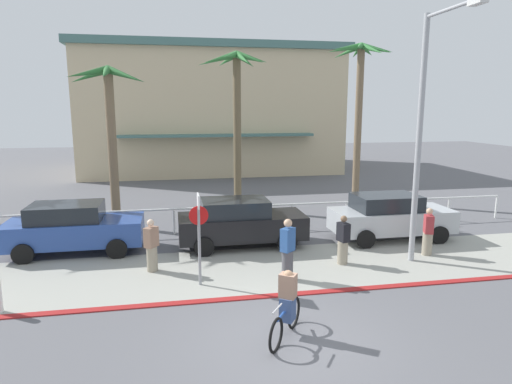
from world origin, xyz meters
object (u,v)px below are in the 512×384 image
at_px(car_blue_1, 73,228).
at_px(palm_tree_3, 236,89).
at_px(palm_tree_2, 110,105).
at_px(car_silver_3, 390,216).
at_px(streetlight_curb, 424,126).
at_px(cyclist_blue_0, 287,306).
at_px(palm_tree_4, 359,80).
at_px(pedestrian_0, 152,248).
at_px(pedestrian_2, 428,234).
at_px(stop_sign_bike_lane, 199,226).
at_px(pedestrian_3, 343,242).
at_px(car_black_2, 240,222).
at_px(pedestrian_1, 288,252).

bearing_deg(car_blue_1, palm_tree_3, 40.52).
bearing_deg(palm_tree_2, car_silver_3, -19.86).
distance_m(streetlight_curb, cyclist_blue_0, 7.23).
distance_m(palm_tree_4, cyclist_blue_0, 15.68).
relative_size(cyclist_blue_0, pedestrian_0, 0.95).
distance_m(streetlight_curb, car_blue_1, 11.67).
xyz_separation_m(car_silver_3, pedestrian_2, (0.34, -1.97, -0.14)).
bearing_deg(palm_tree_3, pedestrian_0, -115.51).
xyz_separation_m(stop_sign_bike_lane, pedestrian_3, (4.48, 0.86, -0.96)).
relative_size(streetlight_curb, pedestrian_2, 4.68).
distance_m(palm_tree_4, car_blue_1, 15.01).
distance_m(palm_tree_3, car_black_2, 7.51).
bearing_deg(car_silver_3, cyclist_blue_0, -131.67).
xyz_separation_m(car_blue_1, cyclist_blue_0, (5.60, -6.78, -0.18)).
relative_size(stop_sign_bike_lane, palm_tree_4, 0.32).
distance_m(palm_tree_2, pedestrian_0, 7.08).
bearing_deg(stop_sign_bike_lane, pedestrian_1, -1.69).
bearing_deg(pedestrian_2, streetlight_curb, -141.24).
xyz_separation_m(palm_tree_2, palm_tree_4, (11.63, 2.97, 1.22)).
xyz_separation_m(palm_tree_3, cyclist_blue_0, (-0.71, -12.18, -4.97)).
bearing_deg(car_blue_1, pedestrian_0, -41.14).
distance_m(stop_sign_bike_lane, pedestrian_2, 7.69).
height_order(palm_tree_3, pedestrian_0, palm_tree_3).
relative_size(stop_sign_bike_lane, pedestrian_3, 1.64).
distance_m(car_black_2, cyclist_blue_0, 6.44).
height_order(pedestrian_0, pedestrian_3, pedestrian_0).
height_order(palm_tree_2, pedestrian_3, palm_tree_2).
distance_m(streetlight_curb, palm_tree_4, 9.64).
height_order(palm_tree_4, cyclist_blue_0, palm_tree_4).
height_order(palm_tree_2, pedestrian_2, palm_tree_2).
distance_m(pedestrian_2, pedestrian_3, 3.08).
xyz_separation_m(car_silver_3, pedestrian_1, (-4.75, -3.20, -0.04)).
bearing_deg(car_black_2, car_silver_3, -1.80).
xyz_separation_m(palm_tree_2, pedestrian_1, (5.42, -6.87, -4.10)).
relative_size(streetlight_curb, pedestrian_0, 4.67).
distance_m(palm_tree_2, pedestrian_3, 10.41).
bearing_deg(palm_tree_3, palm_tree_4, 6.63).
height_order(stop_sign_bike_lane, car_blue_1, stop_sign_bike_lane).
relative_size(stop_sign_bike_lane, pedestrian_1, 1.43).
xyz_separation_m(stop_sign_bike_lane, pedestrian_0, (-1.33, 1.33, -0.94)).
bearing_deg(stop_sign_bike_lane, pedestrian_2, 8.71).
relative_size(car_blue_1, car_black_2, 1.00).
bearing_deg(pedestrian_2, palm_tree_2, 151.78).
xyz_separation_m(pedestrian_1, pedestrian_2, (5.09, 1.23, -0.10)).
height_order(car_black_2, pedestrian_3, car_black_2).
xyz_separation_m(palm_tree_3, pedestrian_2, (5.20, -7.88, -4.93)).
height_order(palm_tree_4, car_black_2, palm_tree_4).
xyz_separation_m(car_silver_3, pedestrian_3, (-2.73, -2.26, -0.16)).
bearing_deg(palm_tree_2, pedestrian_1, -51.73).
bearing_deg(palm_tree_3, palm_tree_2, -157.15).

